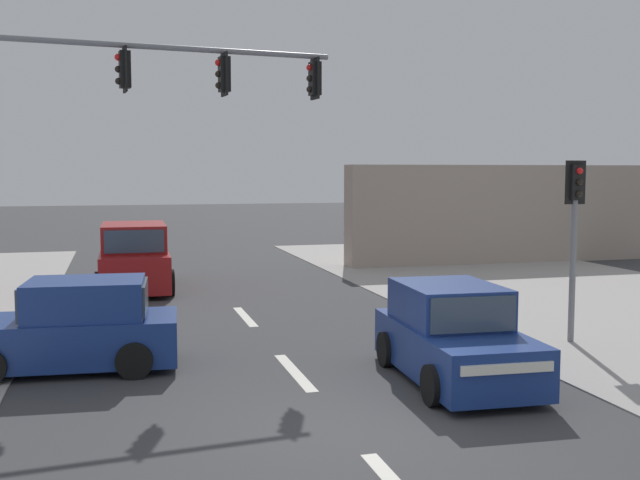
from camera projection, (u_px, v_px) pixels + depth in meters
The scene contains 9 objects.
ground_plane at pixel (348, 432), 9.63m from camera, with size 140.00×140.00×0.00m, color #3A3A3D.
lane_dash_mid at pixel (295, 372), 12.51m from camera, with size 0.20×2.40×0.01m, color silver.
lane_dash_far at pixel (245, 317), 17.31m from camera, with size 0.20×2.40×0.01m, color silver.
traffic_signal_mast at pixel (107, 117), 13.94m from camera, with size 6.86×0.99×6.00m.
pedestal_signal_right_kerb at pixel (574, 220), 14.45m from camera, with size 0.44×0.29×3.56m.
shopfront_wall_far at pixel (502, 214), 27.72m from camera, with size 12.00×1.00×3.60m, color #A39384.
hatchback_receding_far at pixel (74, 328), 12.63m from camera, with size 3.74×1.99×1.53m.
suv_oncoming_near at pixel (134, 259), 21.26m from camera, with size 2.11×4.56×1.90m.
hatchback_kerbside_parked at pixel (453, 337), 11.98m from camera, with size 1.92×3.71×1.53m.
Camera 1 is at (-2.81, -8.94, 3.33)m, focal length 42.00 mm.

